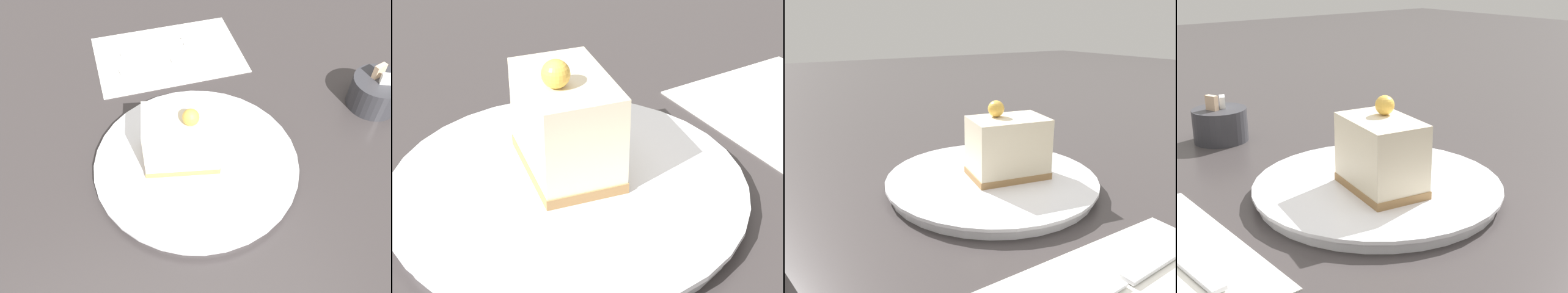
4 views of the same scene
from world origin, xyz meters
The scene contains 7 objects.
ground_plane centered at (0.00, 0.00, 0.00)m, with size 4.00×4.00×0.00m, color #383333.
plate centered at (-0.02, 0.03, 0.01)m, with size 0.29×0.29×0.02m.
cake_slice centered at (-0.03, 0.01, 0.06)m, with size 0.08×0.11×0.10m.
napkin centered at (-0.28, 0.05, 0.00)m, with size 0.17×0.26×0.00m.
fork centered at (-0.31, 0.06, 0.01)m, with size 0.03×0.17×0.00m.
knife centered at (-0.26, 0.03, 0.01)m, with size 0.02×0.18×0.00m.
sugar_bowl centered at (-0.07, 0.34, 0.03)m, with size 0.08×0.08×0.07m.
Camera 1 is at (0.35, -0.07, 0.50)m, focal length 40.00 mm.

